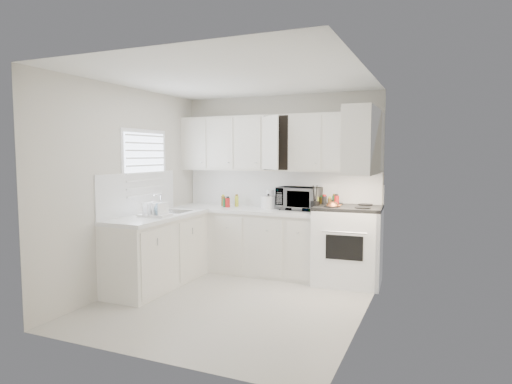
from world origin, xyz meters
The scene contains 35 objects.
floor centered at (0.00, 0.00, 0.00)m, with size 3.20×3.20×0.00m, color #BBB6AB.
ceiling centered at (0.00, 0.00, 2.60)m, with size 3.20×3.20×0.00m, color white.
wall_back centered at (0.00, 1.60, 1.30)m, with size 3.00×3.00×0.00m, color beige.
wall_front centered at (0.00, -1.60, 1.30)m, with size 3.00×3.00×0.00m, color beige.
wall_left centered at (-1.50, 0.00, 1.30)m, with size 3.20×3.20×0.00m, color beige.
wall_right centered at (1.50, 0.00, 1.30)m, with size 3.20×3.20×0.00m, color beige.
window_blinds centered at (-1.48, 0.35, 1.55)m, with size 0.06×0.96×1.06m, color white, non-canonical shape.
lower_cabinets_back centered at (-0.39, 1.30, 0.45)m, with size 2.22×0.60×0.90m, color beige, non-canonical shape.
lower_cabinets_left centered at (-1.20, 0.20, 0.45)m, with size 0.60×1.60×0.90m, color beige, non-canonical shape.
countertop_back centered at (-0.39, 1.29, 0.93)m, with size 2.24×0.64×0.05m, color silver.
countertop_left centered at (-1.19, 0.20, 0.93)m, with size 0.64×1.62×0.05m, color silver.
backsplash_back centered at (0.00, 1.59, 1.23)m, with size 2.98×0.02×0.55m, color silver.
backsplash_left centered at (-1.49, 0.20, 1.23)m, with size 0.02×1.60×0.55m, color silver.
upper_cabinets_back centered at (0.00, 1.44, 1.50)m, with size 3.00×0.33×0.80m, color beige, non-canonical shape.
upper_cabinets_right centered at (1.33, 0.82, 1.50)m, with size 0.33×0.90×0.80m, color beige, non-canonical shape.
sink centered at (-1.19, 0.55, 1.07)m, with size 0.42×0.38×0.30m, color gray, non-canonical shape.
stove centered at (1.09, 1.30, 0.67)m, with size 0.87×0.72×1.34m, color white, non-canonical shape.
tea_kettle centered at (0.91, 1.14, 1.05)m, with size 0.23×0.19×0.21m, color #9F4C2B, non-canonical shape.
frying_pan centered at (1.27, 1.46, 0.97)m, with size 0.26×0.44×0.04m, color black, non-canonical shape.
microwave centered at (0.36, 1.43, 1.15)m, with size 0.59×0.32×0.40m, color gray.
rice_cooker centered at (-0.09, 1.38, 1.06)m, with size 0.22×0.22×0.22m, color white, non-canonical shape.
paper_towel centered at (-0.09, 1.45, 1.08)m, with size 0.12×0.12×0.27m, color white.
utensil_crock centered at (0.66, 1.17, 1.14)m, with size 0.13×0.13×0.39m, color black, non-canonical shape.
dish_rack centered at (-1.14, 0.07, 1.05)m, with size 0.37×0.28×0.20m, color white, non-canonical shape.
spice_left_0 centered at (-0.85, 1.42, 1.02)m, with size 0.06×0.06×0.13m, color brown.
spice_left_1 centered at (-0.78, 1.33, 1.02)m, with size 0.06×0.06×0.13m, color #20612D.
spice_left_2 centered at (-0.70, 1.42, 1.02)m, with size 0.06×0.06×0.13m, color red.
spice_left_3 centered at (-0.62, 1.33, 1.02)m, with size 0.06×0.06×0.13m, color #D0E034.
sauce_right_0 centered at (0.58, 1.46, 1.05)m, with size 0.06×0.06×0.19m, color red.
sauce_right_1 centered at (0.64, 1.40, 1.05)m, with size 0.06×0.06×0.19m, color #D0E034.
sauce_right_2 centered at (0.69, 1.46, 1.05)m, with size 0.06×0.06×0.19m, color brown.
sauce_right_3 centered at (0.74, 1.40, 1.05)m, with size 0.06×0.06×0.19m, color black.
sauce_right_4 centered at (0.80, 1.46, 1.05)m, with size 0.06×0.06×0.19m, color brown.
sauce_right_5 centered at (0.85, 1.40, 1.05)m, with size 0.06×0.06×0.19m, color #20612D.
sauce_right_6 centered at (0.91, 1.46, 1.05)m, with size 0.06×0.06×0.19m, color red.
Camera 1 is at (2.23, -4.55, 1.75)m, focal length 30.81 mm.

